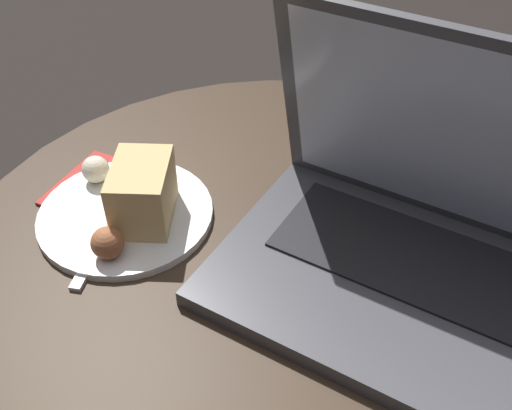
# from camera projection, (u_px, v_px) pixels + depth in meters

# --- Properties ---
(table) EXTENTS (0.73, 0.73, 0.52)m
(table) POSITION_uv_depth(u_px,v_px,m) (285.00, 329.00, 0.72)
(table) COLOR black
(table) RESTS_ON ground_plane
(napkin) EXTENTS (0.17, 0.13, 0.00)m
(napkin) POSITION_uv_depth(u_px,v_px,m) (121.00, 195.00, 0.70)
(napkin) COLOR #B7332D
(napkin) RESTS_ON table
(laptop) EXTENTS (0.38, 0.25, 0.25)m
(laptop) POSITION_uv_depth(u_px,v_px,m) (426.00, 241.00, 0.57)
(laptop) COLOR #47474C
(laptop) RESTS_ON table
(beer_glass) EXTENTS (0.06, 0.06, 0.18)m
(beer_glass) POSITION_uv_depth(u_px,v_px,m) (360.00, 108.00, 0.67)
(beer_glass) COLOR gold
(beer_glass) RESTS_ON table
(snack_plate) EXTENTS (0.20, 0.20, 0.08)m
(snack_plate) POSITION_uv_depth(u_px,v_px,m) (131.00, 204.00, 0.65)
(snack_plate) COLOR white
(snack_plate) RESTS_ON table
(fork) EXTENTS (0.07, 0.16, 0.00)m
(fork) POSITION_uv_depth(u_px,v_px,m) (109.00, 227.00, 0.66)
(fork) COLOR silver
(fork) RESTS_ON table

